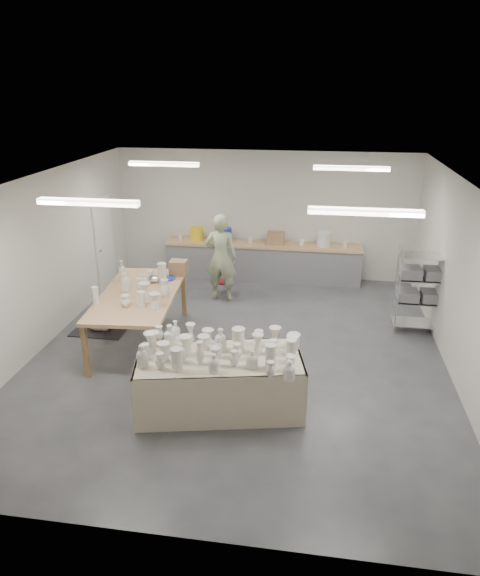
% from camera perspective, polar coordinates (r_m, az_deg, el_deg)
% --- Properties ---
extents(room, '(8.00, 8.02, 3.00)m').
position_cam_1_polar(room, '(8.39, -0.73, 5.52)').
color(room, '#424449').
rests_on(room, ground).
extents(back_counter, '(4.60, 0.60, 1.24)m').
position_cam_1_polar(back_counter, '(12.25, 2.50, 3.12)').
color(back_counter, tan).
rests_on(back_counter, ground).
extents(wire_shelf, '(0.88, 0.48, 1.80)m').
position_cam_1_polar(wire_shelf, '(10.09, 19.45, 0.27)').
color(wire_shelf, silver).
rests_on(wire_shelf, ground).
extents(drying_table, '(2.52, 1.58, 1.19)m').
position_cam_1_polar(drying_table, '(7.47, -2.34, -10.06)').
color(drying_table, olive).
rests_on(drying_table, ground).
extents(work_table, '(1.50, 2.69, 1.33)m').
position_cam_1_polar(work_table, '(9.25, -10.72, -0.44)').
color(work_table, tan).
rests_on(work_table, ground).
extents(rug, '(1.00, 0.70, 0.02)m').
position_cam_1_polar(rug, '(10.23, -15.28, -4.50)').
color(rug, black).
rests_on(rug, ground).
extents(cat, '(0.52, 0.42, 0.19)m').
position_cam_1_polar(cat, '(10.16, -15.26, -4.00)').
color(cat, white).
rests_on(cat, rug).
extents(potter, '(0.72, 0.50, 1.91)m').
position_cam_1_polar(potter, '(10.95, -2.12, 3.40)').
color(potter, '#9BA782').
rests_on(potter, ground).
extents(red_stool, '(0.44, 0.44, 0.32)m').
position_cam_1_polar(red_stool, '(11.42, -1.82, 0.62)').
color(red_stool, '#B2191F').
rests_on(red_stool, ground).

